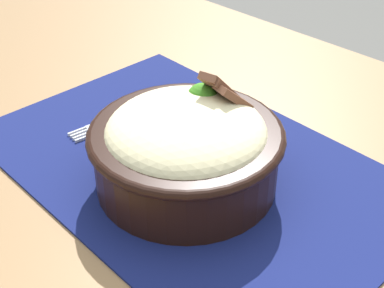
{
  "coord_description": "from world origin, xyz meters",
  "views": [
    {
      "loc": [
        -0.34,
        0.34,
        1.14
      ],
      "look_at": [
        -0.0,
        -0.0,
        0.81
      ],
      "focal_mm": 53.14,
      "sensor_mm": 36.0,
      "label": 1
    }
  ],
  "objects": [
    {
      "name": "bowl",
      "position": [
        -0.0,
        -0.01,
        0.81
      ],
      "size": [
        0.23,
        0.23,
        0.12
      ],
      "color": "black",
      "rests_on": "placemat"
    },
    {
      "name": "placemat",
      "position": [
        0.02,
        -0.03,
        0.76
      ],
      "size": [
        0.49,
        0.33,
        0.0
      ],
      "primitive_type": "cube",
      "rotation": [
        0.0,
        0.0,
        -0.04
      ],
      "color": "#11194C",
      "rests_on": "table"
    },
    {
      "name": "fork",
      "position": [
        0.15,
        -0.02,
        0.76
      ],
      "size": [
        0.03,
        0.14,
        0.0
      ],
      "color": "silver",
      "rests_on": "placemat"
    },
    {
      "name": "table",
      "position": [
        0.0,
        0.0,
        0.68
      ],
      "size": [
        1.31,
        0.83,
        0.76
      ],
      "color": "olive",
      "rests_on": "ground_plane"
    }
  ]
}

